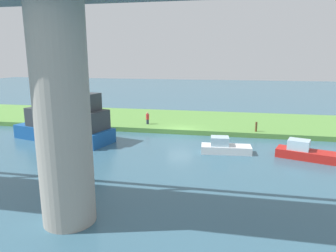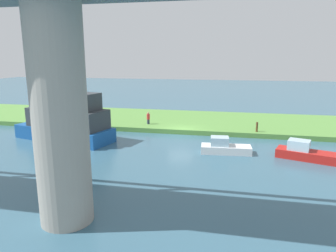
{
  "view_description": "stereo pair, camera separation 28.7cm",
  "coord_description": "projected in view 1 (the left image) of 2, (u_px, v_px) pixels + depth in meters",
  "views": [
    {
      "loc": [
        -4.9,
        31.14,
        7.97
      ],
      "look_at": [
        0.3,
        5.0,
        2.0
      ],
      "focal_mm": 33.17,
      "sensor_mm": 36.0,
      "label": 1
    },
    {
      "loc": [
        -5.18,
        31.08,
        7.97
      ],
      "look_at": [
        0.3,
        5.0,
        2.0
      ],
      "focal_mm": 33.17,
      "sensor_mm": 36.0,
      "label": 2
    }
  ],
  "objects": [
    {
      "name": "ground_plane",
      "position": [
        180.0,
        135.0,
        32.48
      ],
      "size": [
        160.0,
        160.0,
        0.0
      ],
      "primitive_type": "plane",
      "color": "#386075"
    },
    {
      "name": "grassy_bank",
      "position": [
        188.0,
        121.0,
        38.16
      ],
      "size": [
        80.0,
        12.0,
        0.5
      ],
      "primitive_type": "cube",
      "color": "#5B9342",
      "rests_on": "ground"
    },
    {
      "name": "bridge_pylon",
      "position": [
        63.0,
        118.0,
        14.3
      ],
      "size": [
        2.54,
        2.54,
        10.45
      ],
      "primitive_type": "cylinder",
      "color": "#9E998E",
      "rests_on": "ground"
    },
    {
      "name": "person_on_bank",
      "position": [
        148.0,
        118.0,
        35.01
      ],
      "size": [
        0.45,
        0.45,
        1.39
      ],
      "color": "#2D334C",
      "rests_on": "grassy_bank"
    },
    {
      "name": "mooring_post",
      "position": [
        256.0,
        127.0,
        31.56
      ],
      "size": [
        0.2,
        0.2,
        1.0
      ],
      "primitive_type": "cylinder",
      "color": "brown",
      "rests_on": "grassy_bank"
    },
    {
      "name": "pontoon_yellow",
      "position": [
        65.0,
        121.0,
        29.84
      ],
      "size": [
        10.56,
        5.84,
        5.13
      ],
      "color": "#195199",
      "rests_on": "ground"
    },
    {
      "name": "skiff_small",
      "position": [
        304.0,
        152.0,
        24.73
      ],
      "size": [
        4.73,
        2.93,
        1.49
      ],
      "color": "red",
      "rests_on": "ground"
    },
    {
      "name": "motorboat_white",
      "position": [
        224.0,
        147.0,
        26.21
      ],
      "size": [
        4.25,
        1.77,
        1.38
      ],
      "color": "white",
      "rests_on": "ground"
    }
  ]
}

